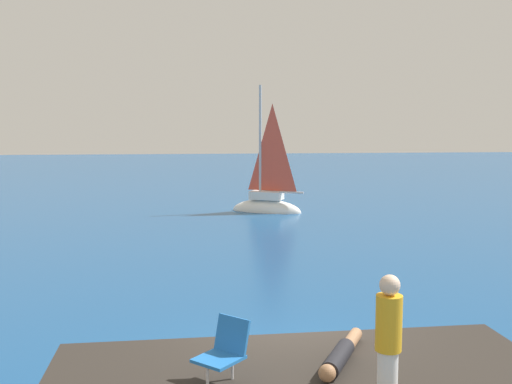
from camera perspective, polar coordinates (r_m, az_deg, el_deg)
name	(u,v)px	position (r m, az deg, el deg)	size (l,w,h in m)	color
ground_plane	(287,374)	(10.47, 3.05, -17.24)	(160.00, 160.00, 0.00)	navy
sailboat_near	(267,204)	(28.90, 1.07, -1.20)	(3.72, 2.76, 6.79)	white
person_sunbather	(340,355)	(8.23, 8.21, -15.43)	(0.99, 1.60, 0.25)	black
person_standing	(388,344)	(6.57, 12.73, -14.25)	(0.28, 0.28, 1.62)	white
beach_chair	(225,349)	(7.48, -3.06, -14.97)	(0.76, 0.76, 0.80)	blue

